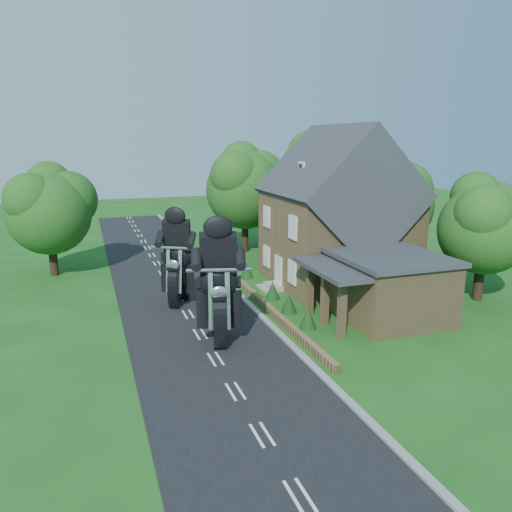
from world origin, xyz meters
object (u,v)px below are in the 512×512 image
object	(u,v)px
house	(337,218)
annex	(386,285)
motorcycle_lead	(219,324)
garden_wall	(251,293)
motorcycle_follow	(179,290)

from	to	relation	value
house	annex	world-z (taller)	house
annex	motorcycle_lead	size ratio (longest dim) A/B	3.64
house	garden_wall	bearing A→B (deg)	-170.83
house	motorcycle_follow	xyz separation A→B (m)	(-10.62, -1.14, -3.49)
annex	house	bearing A→B (deg)	84.76
motorcycle_lead	motorcycle_follow	distance (m)	6.18
motorcycle_follow	house	bearing A→B (deg)	-144.05
annex	garden_wall	bearing A→B (deg)	133.84
garden_wall	motorcycle_lead	distance (m)	7.29
garden_wall	motorcycle_follow	distance (m)	4.48
motorcycle_lead	garden_wall	bearing A→B (deg)	-106.62
garden_wall	house	bearing A→B (deg)	9.17
garden_wall	house	world-z (taller)	house
garden_wall	motorcycle_lead	size ratio (longest dim) A/B	11.35
annex	motorcycle_follow	distance (m)	11.52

